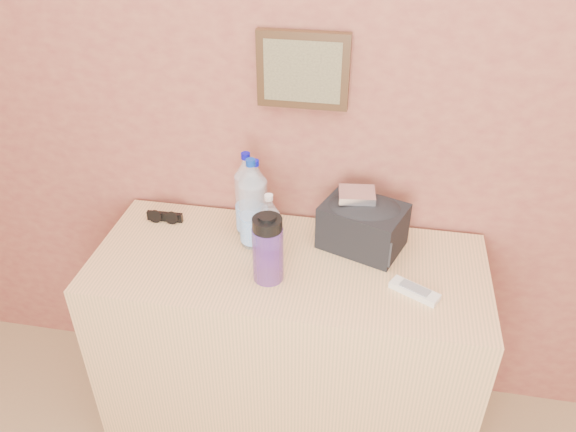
% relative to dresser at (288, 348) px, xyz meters
% --- Properties ---
extents(picture_frame, '(0.30, 0.03, 0.25)m').
position_rel_dresser_xyz_m(picture_frame, '(0.00, 0.27, 0.98)').
color(picture_frame, '#382311').
rests_on(picture_frame, room_shell).
extents(dresser, '(1.33, 0.56, 0.83)m').
position_rel_dresser_xyz_m(dresser, '(0.00, 0.00, 0.00)').
color(dresser, tan).
rests_on(dresser, ground).
extents(pet_large_a, '(0.09, 0.09, 0.33)m').
position_rel_dresser_xyz_m(pet_large_a, '(-0.14, 0.09, 0.56)').
color(pet_large_a, white).
rests_on(pet_large_a, dresser).
extents(pet_large_b, '(0.08, 0.08, 0.29)m').
position_rel_dresser_xyz_m(pet_large_b, '(-0.14, 0.15, 0.55)').
color(pet_large_b, silver).
rests_on(pet_large_b, dresser).
extents(pet_large_c, '(0.09, 0.09, 0.32)m').
position_rel_dresser_xyz_m(pet_large_c, '(-0.17, 0.15, 0.56)').
color(pet_large_c, white).
rests_on(pet_large_c, dresser).
extents(pet_small, '(0.07, 0.07, 0.24)m').
position_rel_dresser_xyz_m(pet_small, '(-0.07, 0.03, 0.52)').
color(pet_small, silver).
rests_on(pet_small, dresser).
extents(nalgene_bottle, '(0.10, 0.10, 0.24)m').
position_rel_dresser_xyz_m(nalgene_bottle, '(-0.05, -0.09, 0.53)').
color(nalgene_bottle, '#4E2482').
rests_on(nalgene_bottle, dresser).
extents(sunglasses, '(0.14, 0.05, 0.03)m').
position_rel_dresser_xyz_m(sunglasses, '(-0.49, 0.16, 0.43)').
color(sunglasses, black).
rests_on(sunglasses, dresser).
extents(ac_remote, '(0.16, 0.12, 0.02)m').
position_rel_dresser_xyz_m(ac_remote, '(0.42, -0.09, 0.43)').
color(ac_remote, silver).
rests_on(ac_remote, dresser).
extents(toiletry_bag, '(0.32, 0.27, 0.18)m').
position_rel_dresser_xyz_m(toiletry_bag, '(0.24, 0.14, 0.51)').
color(toiletry_bag, '#232429').
rests_on(toiletry_bag, dresser).
extents(foil_packet, '(0.13, 0.11, 0.03)m').
position_rel_dresser_xyz_m(foil_packet, '(0.21, 0.15, 0.61)').
color(foil_packet, white).
rests_on(foil_packet, toiletry_bag).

